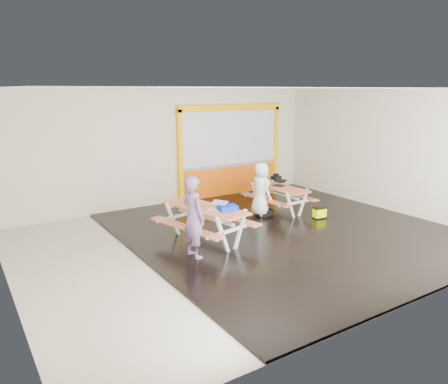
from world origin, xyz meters
TOP-DOWN VIEW (x-y plane):
  - room at (0.00, 0.00)m, footprint 10.02×8.02m
  - deck at (1.25, 0.00)m, footprint 7.50×7.98m
  - kiosk at (2.20, 3.93)m, footprint 3.88×0.16m
  - picnic_table_left at (-0.86, 0.37)m, footprint 1.94×2.46m
  - picnic_table_right at (2.22, 1.44)m, footprint 1.39×1.98m
  - person_left at (-1.53, -0.32)m, footprint 0.48×0.67m
  - person_right at (1.48, 1.33)m, footprint 0.47×0.72m
  - laptop_left at (-0.75, 0.01)m, footprint 0.52×0.51m
  - laptop_right at (2.31, 1.54)m, footprint 0.46×0.44m
  - blue_pouch at (-0.60, -0.18)m, footprint 0.44×0.34m
  - toolbox at (2.22, 2.20)m, footprint 0.40×0.24m
  - backpack at (2.79, 2.26)m, footprint 0.31×0.21m
  - dark_case at (1.59, 1.29)m, footprint 0.47×0.39m
  - fluke_bag at (2.69, 0.26)m, footprint 0.36×0.25m

SIDE VIEW (x-z plane):
  - deck at x=1.25m, z-range 0.00..0.05m
  - dark_case at x=1.59m, z-range 0.05..0.21m
  - fluke_bag at x=2.69m, z-range 0.04..0.34m
  - picnic_table_right at x=2.22m, z-range 0.21..0.98m
  - picnic_table_left at x=-0.86m, z-range 0.23..1.10m
  - backpack at x=2.79m, z-range 0.46..0.94m
  - person_right at x=1.48m, z-range 0.07..1.54m
  - laptop_right at x=2.31m, z-range 0.74..0.90m
  - toolbox at x=2.22m, z-range 0.75..0.96m
  - person_left at x=-1.53m, z-range 0.04..1.78m
  - laptop_left at x=-0.75m, z-range 0.84..1.01m
  - blue_pouch at x=-0.60m, z-range 0.87..0.99m
  - kiosk at x=2.20m, z-range -0.06..2.94m
  - room at x=0.00m, z-range -0.01..3.51m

